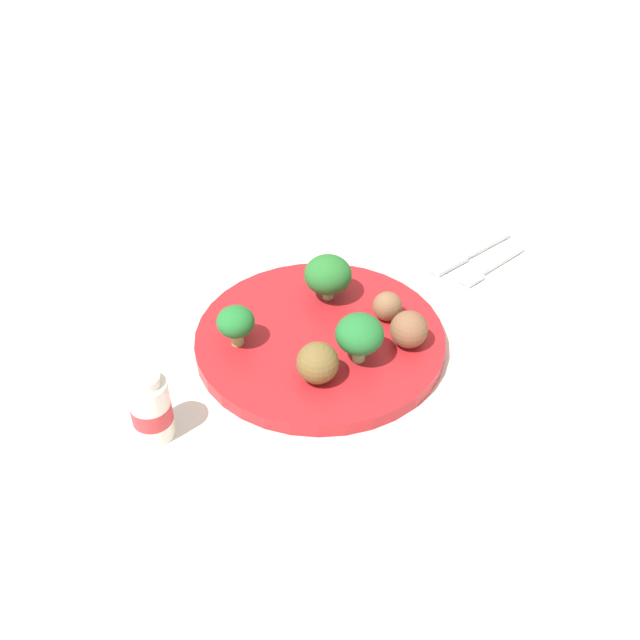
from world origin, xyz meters
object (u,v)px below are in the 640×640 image
(fork, at_px, (489,266))
(meatball_back_right, at_px, (409,329))
(napkin, at_px, (482,261))
(broccoli_floret_front_left, at_px, (236,322))
(yogurt_bottle, at_px, (151,409))
(broccoli_floret_back_right, at_px, (328,275))
(knife, at_px, (468,254))
(plate, at_px, (320,339))
(meatball_center, at_px, (387,306))
(broccoli_floret_center, at_px, (362,333))
(meatball_front_right, at_px, (318,363))

(fork, bearing_deg, meatball_back_right, 9.25)
(meatball_back_right, xyz_separation_m, napkin, (-0.21, -0.05, -0.03))
(meatball_back_right, bearing_deg, fork, -170.75)
(broccoli_floret_front_left, xyz_separation_m, yogurt_bottle, (0.13, 0.03, -0.01))
(broccoli_floret_back_right, distance_m, knife, 0.22)
(broccoli_floret_front_left, distance_m, broccoli_floret_back_right, 0.13)
(plate, bearing_deg, fork, 169.56)
(broccoli_floret_back_right, relative_size, knife, 0.38)
(broccoli_floret_front_left, relative_size, meatball_center, 1.39)
(broccoli_floret_center, relative_size, yogurt_bottle, 0.73)
(yogurt_bottle, bearing_deg, plate, 175.33)
(broccoli_floret_front_left, height_order, broccoli_floret_back_right, broccoli_floret_back_right)
(plate, bearing_deg, broccoli_floret_back_right, -141.97)
(meatball_center, distance_m, meatball_back_right, 0.05)
(napkin, relative_size, knife, 1.17)
(napkin, xyz_separation_m, fork, (0.01, 0.02, 0.00))
(meatball_center, height_order, napkin, meatball_center)
(broccoli_floret_front_left, relative_size, broccoli_floret_back_right, 0.84)
(meatball_back_right, height_order, knife, meatball_back_right)
(meatball_front_right, xyz_separation_m, napkin, (-0.32, -0.02, -0.04))
(meatball_front_right, bearing_deg, knife, -172.84)
(broccoli_floret_back_right, distance_m, meatball_front_right, 0.14)
(meatball_center, xyz_separation_m, knife, (-0.18, -0.02, -0.03))
(broccoli_floret_back_right, bearing_deg, meatball_center, 105.85)
(plate, bearing_deg, knife, 177.56)
(meatball_back_right, bearing_deg, yogurt_bottle, -19.87)
(fork, height_order, yogurt_bottle, yogurt_bottle)
(broccoli_floret_center, relative_size, knife, 0.38)
(broccoli_floret_front_left, relative_size, yogurt_bottle, 0.61)
(fork, bearing_deg, napkin, -118.68)
(broccoli_floret_back_right, relative_size, meatball_center, 1.65)
(plate, bearing_deg, meatball_center, 156.50)
(broccoli_floret_front_left, relative_size, fork, 0.39)
(plate, relative_size, napkin, 1.65)
(napkin, bearing_deg, broccoli_floret_back_right, -18.71)
(broccoli_floret_back_right, bearing_deg, napkin, 161.29)
(broccoli_floret_center, xyz_separation_m, napkin, (-0.26, -0.03, -0.05))
(broccoli_floret_back_right, relative_size, fork, 0.46)
(plate, height_order, knife, plate)
(meatball_back_right, xyz_separation_m, fork, (-0.20, -0.03, -0.03))
(meatball_center, height_order, knife, meatball_center)
(broccoli_floret_front_left, height_order, broccoli_floret_center, broccoli_floret_center)
(meatball_back_right, distance_m, yogurt_bottle, 0.28)
(meatball_back_right, bearing_deg, napkin, -166.52)
(broccoli_floret_back_right, relative_size, broccoli_floret_center, 0.99)
(plate, xyz_separation_m, fork, (-0.26, 0.05, -0.00))
(fork, bearing_deg, broccoli_floret_front_left, -16.66)
(fork, distance_m, knife, 0.04)
(plate, relative_size, broccoli_floret_back_right, 5.04)
(broccoli_floret_front_left, xyz_separation_m, broccoli_floret_back_right, (-0.13, 0.01, 0.00))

